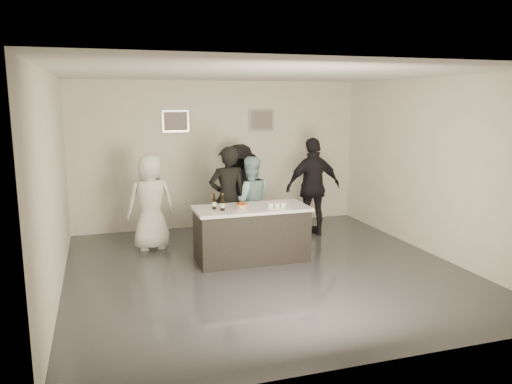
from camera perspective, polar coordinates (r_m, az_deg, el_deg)
floor at (r=7.91m, az=1.11°, el=-8.86°), size 6.00×6.00×0.00m
ceiling at (r=7.47m, az=1.19°, el=13.41°), size 6.00×6.00×0.00m
wall_back at (r=10.40m, az=-4.18°, el=4.30°), size 6.00×0.04×3.00m
wall_front at (r=4.85m, az=12.63°, el=-3.13°), size 6.00×0.04×3.00m
wall_left at (r=7.18m, az=-22.18°, el=0.73°), size 0.04×6.00×3.00m
wall_right at (r=8.96m, az=19.66°, el=2.70°), size 0.04×6.00×3.00m
picture_left at (r=10.15m, az=-9.19°, el=8.00°), size 0.54×0.04×0.44m
picture_right at (r=10.57m, az=0.61°, el=8.23°), size 0.54×0.04×0.44m
bar_counter at (r=8.24m, az=-0.52°, el=-4.78°), size 1.86×0.86×0.90m
cake at (r=7.99m, az=-1.65°, el=-1.67°), size 0.20×0.20×0.07m
beer_bottle_a at (r=7.97m, az=-4.80°, el=-1.04°), size 0.07×0.07×0.26m
beer_bottle_b at (r=7.85m, az=-3.85°, el=-1.22°), size 0.07×0.07×0.26m
tumbler_cluster at (r=8.13m, az=2.29°, el=-1.45°), size 0.30×0.19×0.08m
candles at (r=7.72m, az=-2.27°, el=-2.36°), size 0.24×0.08×0.01m
person_main_black at (r=8.75m, az=-3.23°, el=-0.75°), size 0.67×0.44×1.83m
person_main_blue at (r=9.01m, az=-0.69°, el=-1.06°), size 0.85×0.70×1.63m
person_guest_left at (r=8.95m, az=-11.93°, el=-1.13°), size 0.85×0.57×1.70m
person_guest_right at (r=9.73m, az=6.56°, el=0.58°), size 1.14×0.51×1.91m
person_guest_back at (r=9.71m, az=-1.89°, el=0.23°), size 1.30×1.01×1.78m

